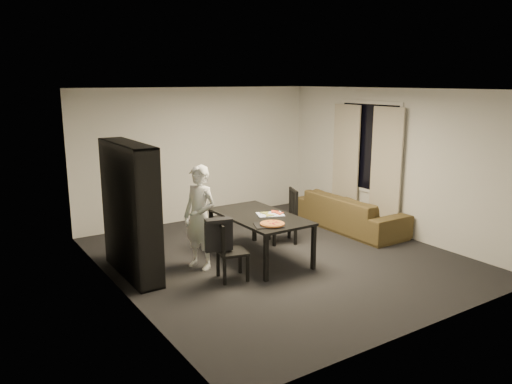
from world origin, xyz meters
TOP-DOWN VIEW (x-y plane):
  - room at (0.00, 0.00)m, footprint 5.01×5.51m
  - window_pane at (2.48, 0.60)m, footprint 0.02×1.40m
  - window_frame at (2.48, 0.60)m, footprint 0.03×1.52m
  - curtain_left at (2.40, 0.08)m, footprint 0.03×0.70m
  - curtain_right at (2.40, 1.12)m, footprint 0.03×0.70m
  - bookshelf at (-2.16, 0.60)m, footprint 0.35×1.50m
  - dining_table at (-0.29, 0.13)m, footprint 0.94×1.69m
  - chair_left at (-1.13, -0.33)m, footprint 0.46×0.46m
  - chair_right at (0.57, 0.56)m, footprint 0.56×0.56m
  - draped_jacket at (-1.24, -0.30)m, footprint 0.39×0.24m
  - person at (-1.23, 0.30)m, footprint 0.55×0.66m
  - baking_tray at (-0.49, -0.41)m, footprint 0.49×0.45m
  - pepperoni_pizza at (-0.45, -0.44)m, footprint 0.35×0.35m
  - kitchen_towel at (-0.13, 0.07)m, footprint 0.48×0.42m
  - pizza_slices at (-0.10, 0.07)m, footprint 0.41×0.36m
  - sofa at (2.02, 0.53)m, footprint 0.87×2.22m

SIDE VIEW (x-z plane):
  - sofa at x=2.02m, z-range 0.00..0.65m
  - chair_left at x=-1.13m, z-range 0.06..0.89m
  - chair_right at x=0.57m, z-range 0.07..0.99m
  - dining_table at x=-0.29m, z-range 0.29..0.99m
  - draped_jacket at x=-1.24m, z-range 0.46..0.91m
  - kitchen_towel at x=-0.13m, z-range 0.70..0.71m
  - baking_tray at x=-0.49m, z-range 0.70..0.72m
  - pizza_slices at x=-0.10m, z-range 0.71..0.73m
  - pepperoni_pizza at x=-0.45m, z-range 0.71..0.74m
  - person at x=-1.23m, z-range 0.00..1.54m
  - bookshelf at x=-2.16m, z-range 0.00..1.90m
  - curtain_left at x=2.40m, z-range 0.02..2.27m
  - curtain_right at x=2.40m, z-range 0.02..2.27m
  - room at x=0.00m, z-range 0.00..2.60m
  - window_pane at x=2.48m, z-range 0.70..2.30m
  - window_frame at x=2.48m, z-range 0.64..2.36m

